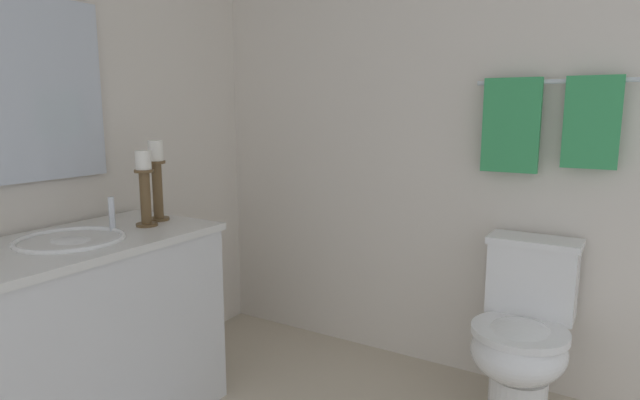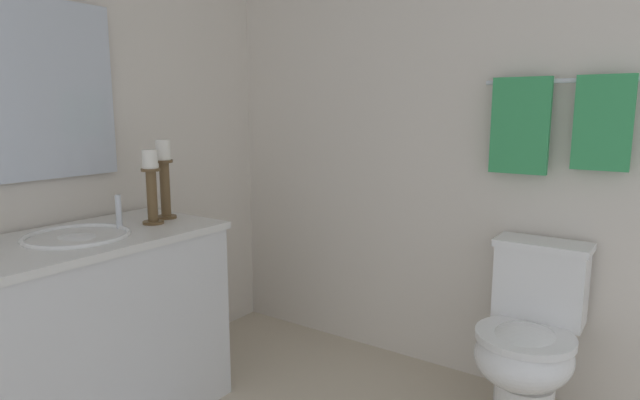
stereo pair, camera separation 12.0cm
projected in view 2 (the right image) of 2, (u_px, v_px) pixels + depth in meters
wall_back at (477, 126)px, 2.47m from camera, size 2.85×0.04×2.45m
wall_left at (39, 128)px, 2.21m from camera, size 0.04×2.59×2.45m
vanity_cabinet at (85, 335)px, 2.12m from camera, size 0.58×1.11×0.81m
sink_basin at (78, 246)px, 2.06m from camera, size 0.40×0.40×0.24m
mirror at (26, 89)px, 2.11m from camera, size 0.02×0.76×0.74m
candle_holder_tall at (164, 177)px, 2.37m from camera, size 0.09×0.09×0.36m
candle_holder_short at (151, 185)px, 2.26m from camera, size 0.09×0.09×0.32m
toilet at (529, 339)px, 2.18m from camera, size 0.39×0.54×0.75m
towel_bar at (564, 81)px, 2.17m from camera, size 0.63×0.02×0.02m
towel_near_vanity at (520, 126)px, 2.28m from camera, size 0.24×0.03×0.41m
towel_center at (603, 123)px, 2.10m from camera, size 0.21×0.03×0.38m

